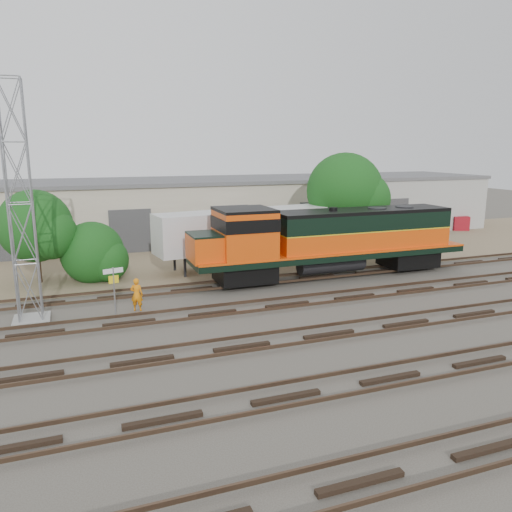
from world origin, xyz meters
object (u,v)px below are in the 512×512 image
object	(u,v)px
locomotive	(328,239)
signal_tower	(21,209)
semi_trailer	(250,231)
worker	(137,294)

from	to	relation	value
locomotive	signal_tower	world-z (taller)	signal_tower
signal_tower	semi_trailer	world-z (taller)	signal_tower
locomotive	semi_trailer	distance (m)	5.94
semi_trailer	signal_tower	bearing A→B (deg)	-159.76
signal_tower	semi_trailer	xyz separation A→B (m)	(13.52, 7.39, -2.89)
locomotive	semi_trailer	size ratio (longest dim) A/B	1.40
signal_tower	semi_trailer	distance (m)	15.68
locomotive	semi_trailer	world-z (taller)	locomotive
semi_trailer	locomotive	bearing A→B (deg)	-63.19
locomotive	worker	xyz separation A→B (m)	(-12.07, -2.58, -1.63)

